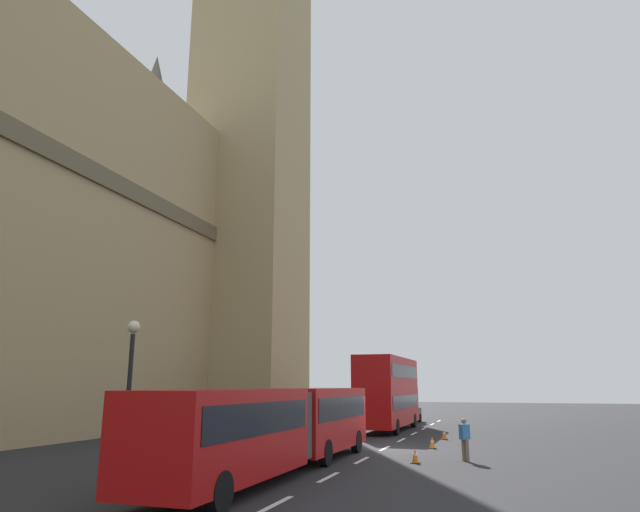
# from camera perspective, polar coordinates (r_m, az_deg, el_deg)

# --- Properties ---
(ground_plane) EXTENTS (160.00, 160.00, 0.00)m
(ground_plane) POSITION_cam_1_polar(r_m,az_deg,el_deg) (28.98, 6.60, -19.00)
(ground_plane) COLOR #262628
(lane_centre_marking) EXTENTS (39.00, 0.16, 0.01)m
(lane_centre_marking) POSITION_cam_1_polar(r_m,az_deg,el_deg) (33.53, 8.31, -18.13)
(lane_centre_marking) COLOR silver
(lane_centre_marking) RESTS_ON ground_plane
(clock_tower) EXTENTS (10.39, 10.39, 70.85)m
(clock_tower) POSITION_cam_1_polar(r_m,az_deg,el_deg) (60.84, -6.76, 21.16)
(clock_tower) COLOR tan
(clock_tower) RESTS_ON ground_plane
(articulated_bus) EXTENTS (16.07, 2.54, 2.90)m
(articulated_bus) POSITION_cam_1_polar(r_m,az_deg,el_deg) (21.11, -4.16, -16.53)
(articulated_bus) COLOR #B20F0F
(articulated_bus) RESTS_ON ground_plane
(double_decker_bus) EXTENTS (10.85, 2.54, 4.90)m
(double_decker_bus) POSITION_cam_1_polar(r_m,az_deg,el_deg) (40.22, 7.00, -13.45)
(double_decker_bus) COLOR #B20F0F
(double_decker_bus) RESTS_ON ground_plane
(sedan_lead) EXTENTS (4.40, 1.86, 1.85)m
(sedan_lead) POSITION_cam_1_polar(r_m,az_deg,el_deg) (48.73, 8.88, -15.43)
(sedan_lead) COLOR black
(sedan_lead) RESTS_ON ground_plane
(traffic_cone_west) EXTENTS (0.36, 0.36, 0.58)m
(traffic_cone_west) POSITION_cam_1_polar(r_m,az_deg,el_deg) (23.90, 9.71, -19.50)
(traffic_cone_west) COLOR black
(traffic_cone_west) RESTS_ON ground_plane
(traffic_cone_middle) EXTENTS (0.36, 0.36, 0.58)m
(traffic_cone_middle) POSITION_cam_1_polar(r_m,az_deg,el_deg) (29.42, 11.42, -18.19)
(traffic_cone_middle) COLOR black
(traffic_cone_middle) RESTS_ON ground_plane
(traffic_cone_east) EXTENTS (0.36, 0.36, 0.58)m
(traffic_cone_east) POSITION_cam_1_polar(r_m,az_deg,el_deg) (34.25, 12.59, -17.38)
(traffic_cone_east) COLOR black
(traffic_cone_east) RESTS_ON ground_plane
(street_lamp) EXTENTS (0.44, 0.44, 5.27)m
(street_lamp) POSITION_cam_1_polar(r_m,az_deg,el_deg) (20.88, -18.93, -12.32)
(street_lamp) COLOR black
(street_lamp) RESTS_ON ground_plane
(pedestrian_near_cones) EXTENTS (0.46, 0.45, 1.69)m
(pedestrian_near_cones) POSITION_cam_1_polar(r_m,az_deg,el_deg) (24.82, 14.59, -17.57)
(pedestrian_near_cones) COLOR #726651
(pedestrian_near_cones) RESTS_ON ground_plane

